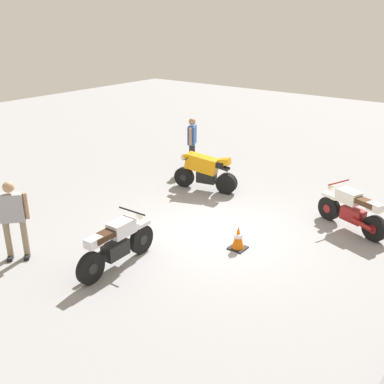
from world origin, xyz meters
name	(u,v)px	position (x,y,z in m)	size (l,w,h in m)	color
ground_plane	(219,233)	(0.00, 0.00, 0.00)	(40.00, 40.00, 0.00)	gray
motorcycle_cream_vintage	(352,211)	(-2.07, 2.40, 0.49)	(0.98, 1.88, 1.07)	black
motorcycle_silver_cruiser	(116,244)	(2.54, -0.77, 0.52)	(2.09, 0.70, 1.09)	black
motorcycle_orange_sportbike	(205,171)	(-2.07, -1.93, 0.59)	(0.78, 1.94, 1.14)	black
person_in_blue_shirt	(192,140)	(-3.45, -3.46, 0.98)	(0.63, 0.47, 1.71)	#262628
person_in_gray_shirt	(13,215)	(3.55, -2.72, 0.99)	(0.56, 0.54, 1.72)	gray
traffic_cone	(238,238)	(0.39, 0.77, 0.26)	(0.36, 0.36, 0.53)	black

